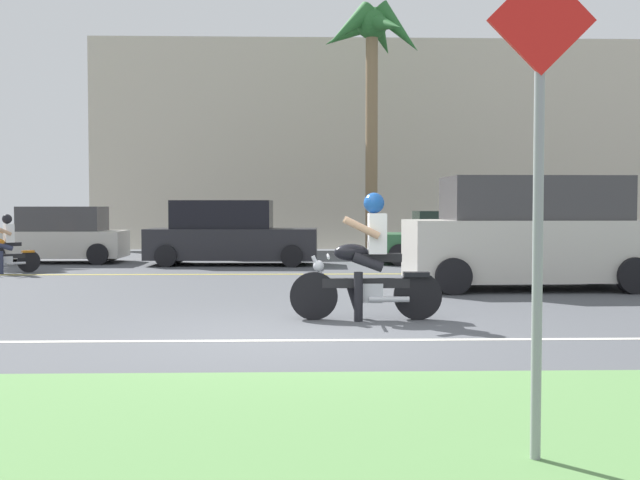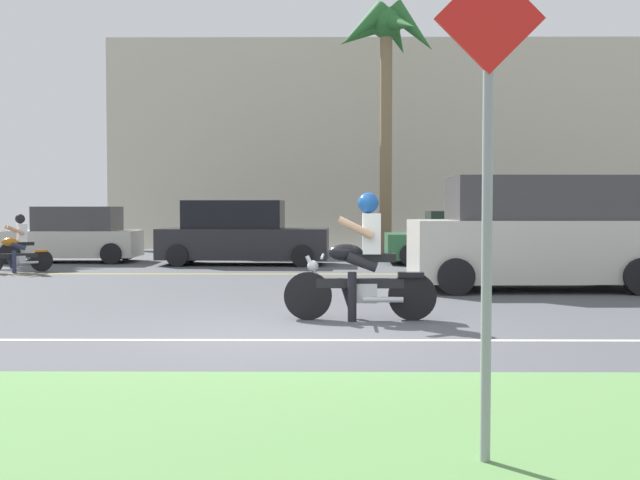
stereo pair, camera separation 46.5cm
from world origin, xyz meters
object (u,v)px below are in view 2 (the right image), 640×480
at_px(parked_car_2, 466,239).
at_px(motorcyclist_distant, 17,248).
at_px(palm_tree_0, 387,48).
at_px(motorcyclist, 361,266).
at_px(parked_car_1, 241,235).
at_px(suv_nearby, 536,235).
at_px(parked_car_0, 73,236).
at_px(street_sign, 488,168).

xyz_separation_m(parked_car_2, motorcyclist_distant, (-10.87, -2.93, -0.09)).
height_order(palm_tree_0, motorcyclist_distant, palm_tree_0).
bearing_deg(motorcyclist, palm_tree_0, 84.30).
xyz_separation_m(parked_car_1, motorcyclist_distant, (-4.89, -2.55, -0.21)).
distance_m(parked_car_2, palm_tree_0, 7.09).
bearing_deg(palm_tree_0, motorcyclist_distant, -143.84).
bearing_deg(motorcyclist_distant, suv_nearby, -18.39).
bearing_deg(suv_nearby, motorcyclist, -130.82).
bearing_deg(palm_tree_0, parked_car_1, -135.57).
relative_size(motorcyclist, motorcyclist_distant, 1.47).
relative_size(parked_car_0, parked_car_2, 0.89).
xyz_separation_m(suv_nearby, parked_car_1, (-6.08, 6.19, -0.22)).
relative_size(suv_nearby, parked_car_1, 1.04).
height_order(suv_nearby, motorcyclist_distant, suv_nearby).
xyz_separation_m(motorcyclist, parked_car_0, (-7.43, 10.99, -0.01)).
xyz_separation_m(motorcyclist, parked_car_1, (-2.71, 10.10, 0.06)).
distance_m(parked_car_2, motorcyclist_distant, 11.26).
height_order(motorcyclist, street_sign, street_sign).
relative_size(parked_car_0, palm_tree_0, 0.47).
relative_size(suv_nearby, palm_tree_0, 0.59).
xyz_separation_m(parked_car_1, street_sign, (3.14, -16.13, 0.96)).
xyz_separation_m(motorcyclist, parked_car_2, (3.27, 10.48, -0.06)).
distance_m(motorcyclist, suv_nearby, 5.16).
distance_m(parked_car_0, motorcyclist_distant, 3.45).
bearing_deg(motorcyclist_distant, parked_car_2, 15.07).
bearing_deg(parked_car_1, palm_tree_0, 44.43).
xyz_separation_m(parked_car_0, palm_tree_0, (8.84, 3.14, 5.73)).
relative_size(palm_tree_0, street_sign, 2.74).
bearing_deg(parked_car_2, motorcyclist, -107.36).
bearing_deg(parked_car_2, palm_tree_0, 117.04).
xyz_separation_m(suv_nearby, street_sign, (-2.93, -9.94, 0.74)).
distance_m(motorcyclist, street_sign, 6.14).
bearing_deg(parked_car_0, palm_tree_0, 19.55).
height_order(motorcyclist, parked_car_2, motorcyclist).
bearing_deg(suv_nearby, parked_car_0, 146.72).
distance_m(parked_car_0, parked_car_2, 10.72).
height_order(parked_car_1, palm_tree_0, palm_tree_0).
bearing_deg(motorcyclist_distant, street_sign, -59.40).
distance_m(parked_car_2, street_sign, 16.79).
bearing_deg(motorcyclist, parked_car_0, 124.05).
height_order(parked_car_0, parked_car_1, parked_car_1).
distance_m(parked_car_0, palm_tree_0, 10.99).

